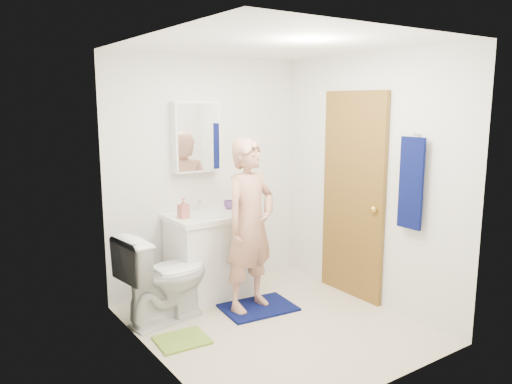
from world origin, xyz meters
TOP-DOWN VIEW (x-y plane):
  - floor at (0.00, 0.00)m, footprint 2.20×2.40m
  - ceiling at (0.00, 0.00)m, footprint 2.20×2.40m
  - wall_back at (0.00, 1.21)m, footprint 2.20×0.02m
  - wall_front at (0.00, -1.21)m, footprint 2.20×0.02m
  - wall_left at (-1.11, 0.00)m, footprint 0.02×2.40m
  - wall_right at (1.11, 0.00)m, footprint 0.02×2.40m
  - vanity_cabinet at (-0.15, 0.91)m, footprint 0.75×0.55m
  - countertop at (-0.15, 0.91)m, footprint 0.79×0.59m
  - sink_basin at (-0.15, 0.91)m, footprint 0.40×0.40m
  - faucet at (-0.15, 1.09)m, footprint 0.03×0.03m
  - medicine_cabinet at (-0.15, 1.14)m, footprint 0.50×0.12m
  - mirror_panel at (-0.15, 1.08)m, footprint 0.46×0.01m
  - door at (1.07, 0.15)m, footprint 0.05×0.80m
  - door_knob at (1.03, -0.17)m, footprint 0.07×0.07m
  - towel at (1.03, -0.57)m, footprint 0.03×0.24m
  - towel_hook at (1.07, -0.57)m, footprint 0.06×0.02m
  - toilet at (-0.76, 0.64)m, footprint 0.86×0.57m
  - bath_mat at (0.07, 0.37)m, footprint 0.72×0.55m
  - green_rug at (-0.82, 0.18)m, footprint 0.44×0.38m
  - soap_dispenser at (-0.43, 0.90)m, footprint 0.10×0.10m
  - toothbrush_cup at (0.15, 1.01)m, footprint 0.12×0.12m
  - man at (0.00, 0.40)m, footprint 0.65×0.50m

SIDE VIEW (x-z plane):
  - floor at x=0.00m, z-range -0.02..0.00m
  - green_rug at x=-0.82m, z-range 0.00..0.02m
  - bath_mat at x=0.07m, z-range 0.00..0.02m
  - vanity_cabinet at x=-0.15m, z-range 0.00..0.80m
  - toilet at x=-0.76m, z-range 0.00..0.82m
  - man at x=0.00m, z-range 0.02..1.62m
  - countertop at x=-0.15m, z-range 0.80..0.85m
  - sink_basin at x=-0.15m, z-range 0.83..0.86m
  - toothbrush_cup at x=0.15m, z-range 0.85..0.94m
  - faucet at x=-0.15m, z-range 0.85..0.97m
  - soap_dispenser at x=-0.43m, z-range 0.85..1.05m
  - door_knob at x=1.03m, z-range 0.91..0.98m
  - door at x=1.07m, z-range 0.00..2.05m
  - wall_back at x=0.00m, z-range 0.00..2.40m
  - wall_front at x=0.00m, z-range 0.00..2.40m
  - wall_left at x=-1.11m, z-range 0.00..2.40m
  - wall_right at x=1.11m, z-range 0.00..2.40m
  - towel at x=1.03m, z-range 0.85..1.65m
  - medicine_cabinet at x=-0.15m, z-range 1.25..1.95m
  - mirror_panel at x=-0.15m, z-range 1.27..1.93m
  - towel_hook at x=1.07m, z-range 1.66..1.68m
  - ceiling at x=0.00m, z-range 2.40..2.42m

